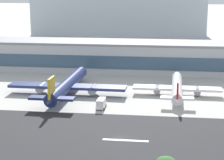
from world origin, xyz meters
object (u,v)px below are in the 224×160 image
(airliner_gold_tail_gate_0, at_px, (67,86))
(service_box_truck_0, at_px, (101,103))
(distant_hotel_block, at_px, (119,4))
(terminal_building, at_px, (134,56))
(airliner_red_tail_gate_1, at_px, (177,88))

(airliner_gold_tail_gate_0, relative_size, service_box_truck_0, 8.47)
(distant_hotel_block, distance_m, airliner_gold_tail_gate_0, 187.41)
(terminal_building, height_order, distant_hotel_block, distant_hotel_block)
(distant_hotel_block, xyz_separation_m, service_box_truck_0, (17.15, -201.25, -21.64))
(airliner_gold_tail_gate_0, bearing_deg, airliner_red_tail_gate_1, -82.20)
(terminal_building, xyz_separation_m, distant_hotel_block, (-22.66, 139.97, 16.61))
(terminal_building, xyz_separation_m, airliner_red_tail_gate_1, (19.13, -41.71, -3.99))
(terminal_building, bearing_deg, distant_hotel_block, 99.20)
(terminal_building, height_order, service_box_truck_0, terminal_building)
(airliner_gold_tail_gate_0, xyz_separation_m, service_box_truck_0, (14.96, -14.93, -1.62))
(airliner_red_tail_gate_1, relative_size, service_box_truck_0, 7.01)
(airliner_red_tail_gate_1, bearing_deg, distant_hotel_block, 13.77)
(service_box_truck_0, bearing_deg, distant_hotel_block, 6.10)
(distant_hotel_block, height_order, service_box_truck_0, distant_hotel_block)
(terminal_building, relative_size, airliner_gold_tail_gate_0, 4.33)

